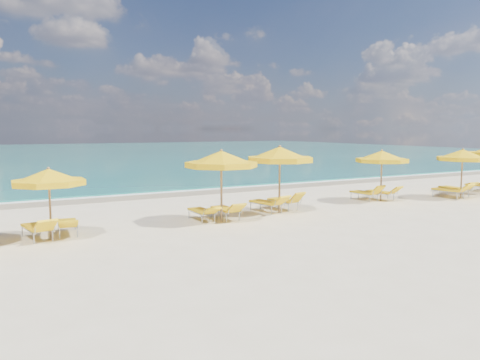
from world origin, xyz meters
TOP-DOWN VIEW (x-y plane):
  - ground_plane at (0.00, 0.00)m, footprint 120.00×120.00m
  - ocean at (0.00, 48.00)m, footprint 120.00×80.00m
  - wet_sand_band at (0.00, 7.40)m, footprint 120.00×2.60m
  - foam_line at (0.00, 8.20)m, footprint 120.00×1.20m
  - whitecap_near at (-6.00, 17.00)m, footprint 14.00×0.36m
  - whitecap_far at (8.00, 24.00)m, footprint 18.00×0.30m
  - umbrella_2 at (-7.11, -0.10)m, footprint 2.68×2.68m
  - umbrella_3 at (-1.65, -0.17)m, footprint 3.22×3.22m
  - umbrella_4 at (1.11, 0.41)m, footprint 2.76×2.76m
  - umbrella_5 at (6.58, 0.56)m, footprint 2.46×2.46m
  - umbrella_6 at (10.53, -0.54)m, footprint 3.00×3.00m
  - lounger_2_left at (-7.45, 0.10)m, footprint 0.87×1.77m
  - lounger_2_right at (-6.58, 0.37)m, footprint 0.73×1.74m
  - lounger_3_left at (-2.13, 0.38)m, footprint 0.59×1.68m
  - lounger_3_right at (-1.29, 0.20)m, footprint 0.59×1.72m
  - lounger_4_left at (0.73, 0.71)m, footprint 0.92×1.86m
  - lounger_4_right at (1.66, 0.91)m, footprint 0.83×1.71m
  - lounger_5_left at (6.15, 1.09)m, footprint 0.67×1.66m
  - lounger_5_right at (6.96, 0.90)m, footprint 0.82×1.71m
  - lounger_6_left at (10.04, -0.28)m, footprint 0.80×1.85m
  - lounger_6_right at (10.92, 0.06)m, footprint 0.71×1.83m
  - lounger_7_left at (13.35, 0.44)m, footprint 0.72×1.61m

SIDE VIEW (x-z plane):
  - ground_plane at x=0.00m, z-range 0.00..0.00m
  - ocean at x=0.00m, z-range -0.15..0.15m
  - wet_sand_band at x=0.00m, z-range -0.01..0.01m
  - foam_line at x=0.00m, z-range -0.01..0.01m
  - whitecap_near at x=-6.00m, z-range -0.03..0.03m
  - whitecap_far at x=8.00m, z-range -0.03..0.03m
  - lounger_3_left at x=-2.13m, z-range -0.12..0.51m
  - lounger_2_right at x=-6.58m, z-range -0.11..0.51m
  - lounger_7_left at x=13.35m, z-range -0.18..0.58m
  - lounger_5_right at x=6.96m, z-range -0.16..0.56m
  - lounger_5_left at x=6.15m, z-range -0.18..0.59m
  - lounger_3_right at x=-1.29m, z-range -0.15..0.57m
  - lounger_2_left at x=-7.45m, z-range -0.17..0.58m
  - lounger_4_right at x=1.66m, z-range -0.19..0.61m
  - lounger_4_left at x=0.73m, z-range -0.17..0.60m
  - lounger_6_left at x=10.04m, z-range -0.17..0.61m
  - lounger_6_right at x=10.92m, z-range -0.17..0.61m
  - umbrella_2 at x=-7.11m, z-range 0.74..2.85m
  - umbrella_5 at x=6.58m, z-range 0.81..3.10m
  - umbrella_6 at x=10.53m, z-range 0.81..3.12m
  - umbrella_3 at x=-1.65m, z-range 0.88..3.39m
  - umbrella_4 at x=1.11m, z-range 0.91..3.48m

